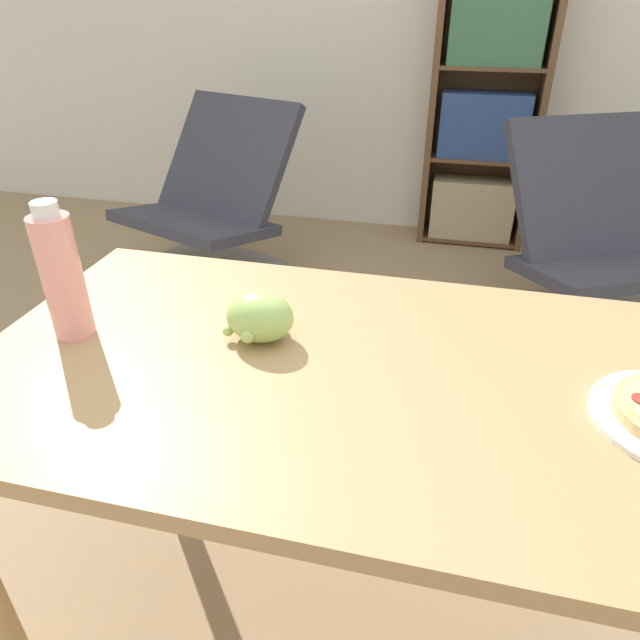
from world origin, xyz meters
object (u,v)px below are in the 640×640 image
object	(u,v)px
drink_bottle	(62,276)
lounge_chair_far	(595,272)
lounge_chair_near	(211,229)
bookshelf	(484,121)
grape_bunch	(260,317)

from	to	relation	value
drink_bottle	lounge_chair_far	xyz separation A→B (m)	(1.34, 1.62, -0.60)
lounge_chair_near	bookshelf	world-z (taller)	bookshelf
lounge_chair_far	bookshelf	world-z (taller)	bookshelf
grape_bunch	lounge_chair_near	world-z (taller)	lounge_chair_near
lounge_chair_near	lounge_chair_far	size ratio (longest dim) A/B	0.97
lounge_chair_near	bookshelf	distance (m)	1.63
grape_bunch	bookshelf	distance (m)	2.56
lounge_chair_near	grape_bunch	bearing A→B (deg)	-41.82
drink_bottle	lounge_chair_near	world-z (taller)	drink_bottle
lounge_chair_near	bookshelf	xyz separation A→B (m)	(1.30, 0.89, 0.42)
lounge_chair_near	drink_bottle	bearing A→B (deg)	-53.48
lounge_chair_near	lounge_chair_far	xyz separation A→B (m)	(1.82, -0.09, 0.00)
lounge_chair_far	drink_bottle	bearing A→B (deg)	-155.54
drink_bottle	bookshelf	xyz separation A→B (m)	(0.82, 2.59, -0.18)
drink_bottle	lounge_chair_far	bearing A→B (deg)	50.38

